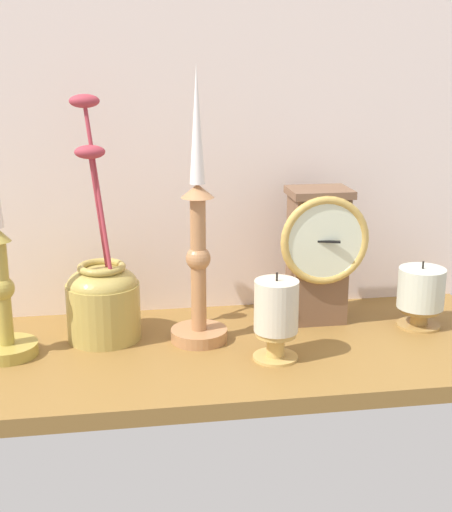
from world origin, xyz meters
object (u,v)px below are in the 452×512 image
candlestick_tall_left (2,285)px  candlestick_tall_center (198,252)px  pillar_candle_near_clock (276,315)px  mantel_clock (319,252)px  brass_vase_jar (103,295)px  pillar_candle_front (421,294)px

candlestick_tall_left → candlestick_tall_center: 28.29cm
candlestick_tall_center → pillar_candle_near_clock: (9.97, -8.42, -7.28)cm
candlestick_tall_left → candlestick_tall_center: size_ratio=0.88×
mantel_clock → brass_vase_jar: 34.54cm
candlestick_tall_left → pillar_candle_near_clock: bearing=-10.7°
candlestick_tall_center → brass_vase_jar: candlestick_tall_center is taller
pillar_candle_near_clock → brass_vase_jar: bearing=154.5°
mantel_clock → candlestick_tall_center: (-19.93, -5.26, 2.27)cm
candlestick_tall_left → candlestick_tall_center: candlestick_tall_center is taller
candlestick_tall_center → brass_vase_jar: size_ratio=1.12×
candlestick_tall_left → candlestick_tall_center: bearing=2.6°
mantel_clock → pillar_candle_near_clock: size_ratio=1.69×
candlestick_tall_center → pillar_candle_front: (35.43, 0.27, -8.47)cm
candlestick_tall_center → pillar_candle_near_clock: size_ratio=3.18×
pillar_candle_near_clock → mantel_clock: bearing=54.0°
mantel_clock → candlestick_tall_center: 20.73cm
pillar_candle_front → pillar_candle_near_clock: (-25.46, -8.69, 1.19)cm
brass_vase_jar → pillar_candle_front: size_ratio=3.38×
candlestick_tall_left → pillar_candle_front: size_ratio=3.34×
candlestick_tall_center → mantel_clock: bearing=14.8°
brass_vase_jar → pillar_candle_near_clock: brass_vase_jar is taller
candlestick_tall_center → pillar_candle_front: candlestick_tall_center is taller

